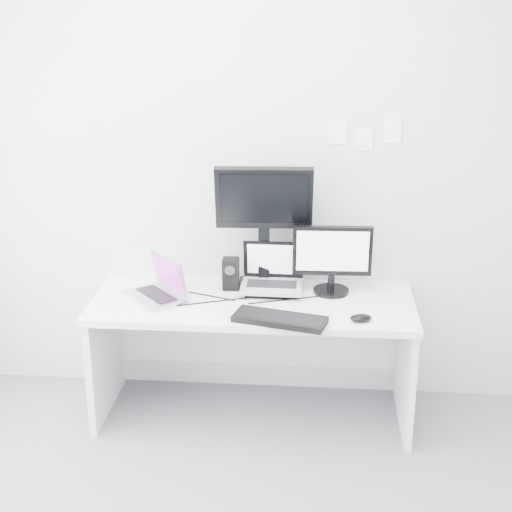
% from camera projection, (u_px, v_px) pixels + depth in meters
% --- Properties ---
extents(back_wall, '(3.60, 0.00, 3.60)m').
position_uv_depth(back_wall, '(258.00, 177.00, 4.32)').
color(back_wall, silver).
rests_on(back_wall, ground).
extents(desk, '(1.80, 0.70, 0.73)m').
position_uv_depth(desk, '(253.00, 359.00, 4.32)').
color(desk, white).
rests_on(desk, ground).
extents(macbook, '(0.42, 0.43, 0.26)m').
position_uv_depth(macbook, '(153.00, 277.00, 4.18)').
color(macbook, '#B2B3B7').
rests_on(macbook, desk).
extents(speaker, '(0.12, 0.12, 0.18)m').
position_uv_depth(speaker, '(231.00, 274.00, 4.34)').
color(speaker, black).
rests_on(speaker, desk).
extents(dell_laptop, '(0.35, 0.27, 0.29)m').
position_uv_depth(dell_laptop, '(272.00, 269.00, 4.25)').
color(dell_laptop, '#A0A3A7').
rests_on(dell_laptop, desk).
extents(rear_monitor, '(0.56, 0.22, 0.75)m').
position_uv_depth(rear_monitor, '(264.00, 225.00, 4.28)').
color(rear_monitor, black).
rests_on(rear_monitor, desk).
extents(samsung_monitor, '(0.45, 0.22, 0.41)m').
position_uv_depth(samsung_monitor, '(332.00, 259.00, 4.24)').
color(samsung_monitor, black).
rests_on(samsung_monitor, desk).
extents(keyboard, '(0.51, 0.29, 0.03)m').
position_uv_depth(keyboard, '(280.00, 319.00, 3.92)').
color(keyboard, black).
rests_on(keyboard, desk).
extents(mouse, '(0.13, 0.10, 0.04)m').
position_uv_depth(mouse, '(361.00, 318.00, 3.93)').
color(mouse, black).
rests_on(mouse, desk).
extents(wall_note_0, '(0.10, 0.00, 0.14)m').
position_uv_depth(wall_note_0, '(338.00, 132.00, 4.19)').
color(wall_note_0, white).
rests_on(wall_note_0, back_wall).
extents(wall_note_1, '(0.09, 0.00, 0.13)m').
position_uv_depth(wall_note_1, '(365.00, 139.00, 4.19)').
color(wall_note_1, white).
rests_on(wall_note_1, back_wall).
extents(wall_note_2, '(0.10, 0.00, 0.14)m').
position_uv_depth(wall_note_2, '(392.00, 131.00, 4.17)').
color(wall_note_2, white).
rests_on(wall_note_2, back_wall).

